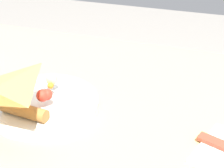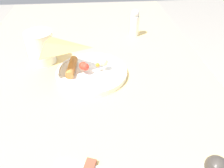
% 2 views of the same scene
% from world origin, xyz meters
% --- Properties ---
extents(dining_table, '(1.27, 0.77, 0.73)m').
position_xyz_m(dining_table, '(0.00, 0.00, 0.63)').
color(dining_table, '#DBB770').
rests_on(dining_table, ground_plane).
extents(plate_pizza, '(0.21, 0.21, 0.06)m').
position_xyz_m(plate_pizza, '(0.04, 0.02, 0.74)').
color(plate_pizza, white).
rests_on(plate_pizza, dining_table).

